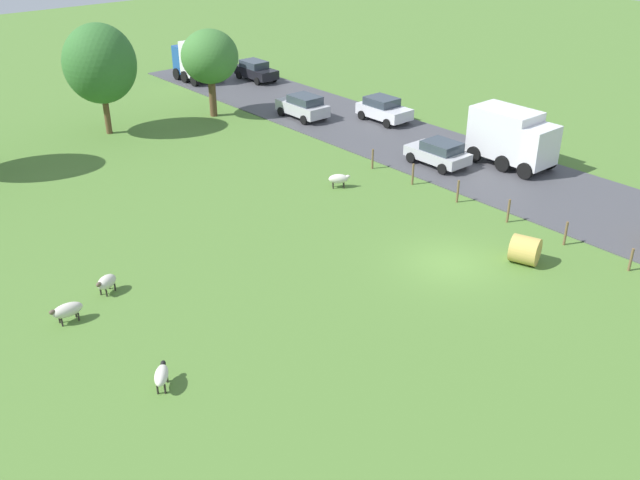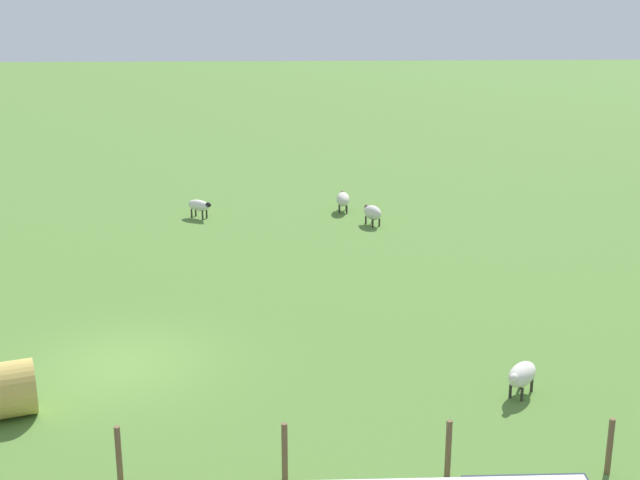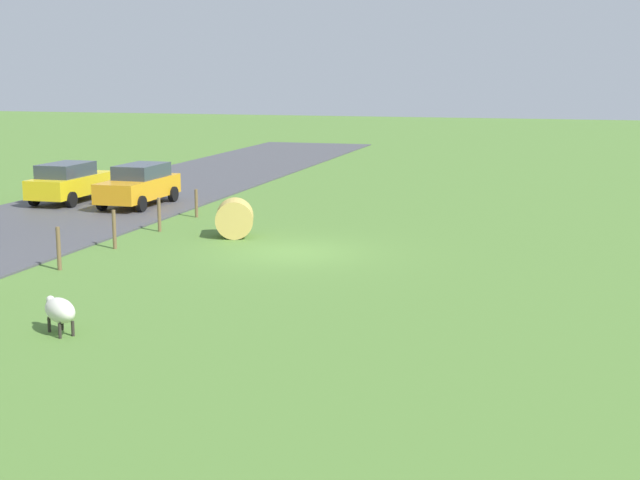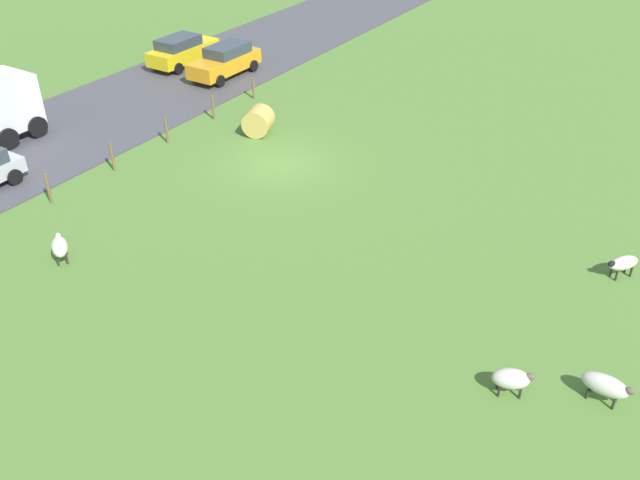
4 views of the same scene
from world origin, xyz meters
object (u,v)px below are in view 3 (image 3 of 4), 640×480
Objects in this scene: hay_bale_0 at (235,218)px; car_1 at (70,182)px; sheep_3 at (60,310)px; car_3 at (139,184)px.

car_1 is (9.51, -5.41, 0.29)m from hay_bale_0.
sheep_3 is 19.94m from car_1.
car_1 reaches higher than hay_bale_0.
hay_bale_0 is at bearing -87.28° from sheep_3.
car_1 is 0.98× the size of car_3.
sheep_3 is 0.27× the size of car_1.
hay_bale_0 is 8.17m from car_3.
sheep_3 is 11.82m from hay_bale_0.
car_3 is (-3.28, 0.12, 0.01)m from car_1.
hay_bale_0 is at bearing 150.39° from car_1.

